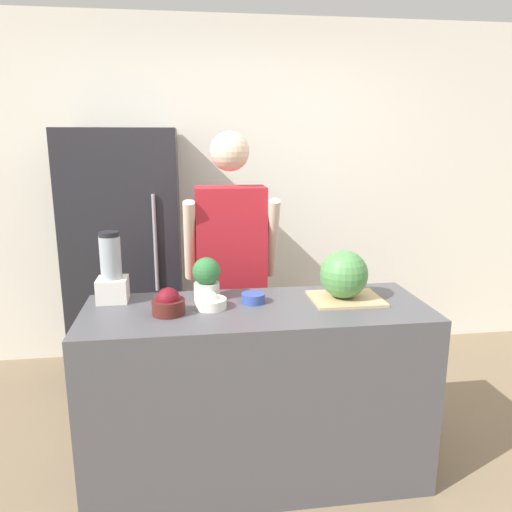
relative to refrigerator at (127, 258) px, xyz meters
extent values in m
cube|color=white|center=(0.75, 0.41, 0.41)|extent=(8.00, 0.06, 2.60)
cube|color=#4C4C51|center=(0.75, -1.24, -0.43)|extent=(1.69, 0.63, 0.92)
cube|color=#232328|center=(0.00, 0.00, 0.00)|extent=(0.75, 0.71, 1.78)
cylinder|color=gray|center=(0.23, -0.37, 0.18)|extent=(0.02, 0.02, 0.62)
cube|color=#4C608C|center=(0.68, -0.61, -0.47)|extent=(0.31, 0.18, 0.84)
cube|color=#B21E28|center=(0.68, -0.61, 0.25)|extent=(0.42, 0.22, 0.60)
sphere|color=beige|center=(0.68, -0.61, 0.75)|extent=(0.23, 0.23, 0.23)
cylinder|color=beige|center=(0.44, -0.65, 0.24)|extent=(0.07, 0.24, 0.50)
cylinder|color=beige|center=(0.93, -0.65, 0.24)|extent=(0.07, 0.24, 0.50)
cube|color=tan|center=(1.22, -1.19, 0.03)|extent=(0.35, 0.29, 0.01)
sphere|color=#4C8C47|center=(1.20, -1.19, 0.16)|extent=(0.24, 0.24, 0.24)
cylinder|color=#511E19|center=(0.33, -1.27, 0.06)|extent=(0.16, 0.16, 0.07)
sphere|color=maroon|center=(0.33, -1.27, 0.10)|extent=(0.11, 0.11, 0.11)
cylinder|color=white|center=(0.53, -1.22, 0.05)|extent=(0.15, 0.15, 0.05)
sphere|color=white|center=(0.53, -1.22, 0.07)|extent=(0.08, 0.08, 0.08)
cylinder|color=#334C9E|center=(0.74, -1.17, 0.05)|extent=(0.12, 0.12, 0.05)
cube|color=silver|center=(0.05, -1.04, 0.08)|extent=(0.15, 0.15, 0.12)
cylinder|color=#99A3AD|center=(0.05, -1.04, 0.25)|extent=(0.10, 0.10, 0.21)
cylinder|color=black|center=(0.05, -1.04, 0.37)|extent=(0.10, 0.10, 0.02)
cylinder|color=beige|center=(0.52, -1.08, 0.07)|extent=(0.13, 0.13, 0.09)
sphere|color=#2D6B38|center=(0.52, -1.08, 0.17)|extent=(0.14, 0.14, 0.14)
camera|label=1|loc=(0.43, -3.52, 0.83)|focal=35.00mm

